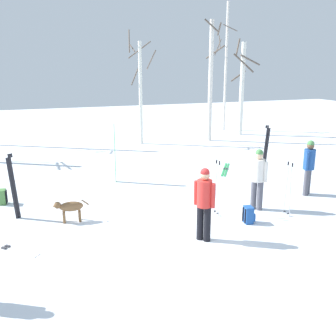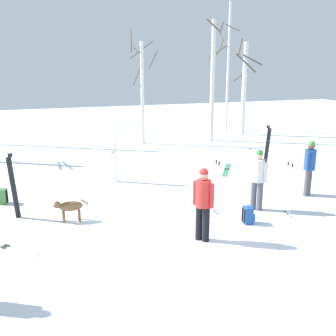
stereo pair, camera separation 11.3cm
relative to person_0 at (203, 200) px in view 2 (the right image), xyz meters
name	(u,v)px [view 2 (the right image)]	position (x,y,z in m)	size (l,w,h in m)	color
ground_plane	(176,239)	(-0.56, 0.25, -0.98)	(60.00, 60.00, 0.00)	white
person_0	(203,200)	(0.00, 0.00, 0.00)	(0.36, 0.43, 1.72)	black
person_1	(258,176)	(2.22, 1.28, 0.00)	(0.36, 0.43, 1.72)	#4C4C56
person_2	(310,164)	(4.39, 1.84, 0.00)	(0.45, 0.34, 1.72)	#4C4C56
dog	(69,207)	(-2.75, 2.16, -0.59)	(0.90, 0.27, 0.57)	brown
ski_pair_planted_0	(267,151)	(4.34, 4.06, -0.06)	(0.20, 0.16, 1.86)	black
ski_pair_planted_1	(116,153)	(-0.88, 5.20, 0.02)	(0.05, 0.19, 2.02)	green
ski_pair_planted_2	(13,187)	(-4.06, 2.86, -0.11)	(0.22, 0.09, 1.75)	black
ski_pair_lying_0	(226,170)	(3.45, 5.34, -0.97)	(1.21, 1.72, 0.05)	green
ski_pair_lying_1	(4,247)	(-4.30, 1.14, -0.97)	(1.47, 1.43, 0.05)	white
ski_poles_0	(288,188)	(2.76, 0.63, -0.20)	(0.07, 0.28, 1.46)	#B2B2BC
ski_poles_1	(217,186)	(0.99, 1.29, -0.18)	(0.07, 0.27, 1.51)	#B2B2BC
backpack_0	(248,215)	(1.50, 0.51, -0.77)	(0.31, 0.29, 0.44)	#1E4C99
backpack_1	(3,197)	(-4.45, 4.16, -0.77)	(0.31, 0.28, 0.44)	#4C7F3F
birch_tree_3	(142,89)	(1.86, 11.44, 1.78)	(1.36, 1.28, 5.60)	white
birch_tree_4	(213,80)	(5.51, 10.99, 2.19)	(1.24, 1.24, 6.11)	silver
birch_tree_5	(228,67)	(7.89, 13.86, 2.84)	(1.19, 1.29, 7.47)	silver
birch_tree_6	(244,87)	(7.99, 12.03, 1.75)	(1.48, 1.32, 5.35)	silver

